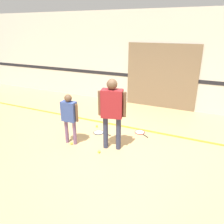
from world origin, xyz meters
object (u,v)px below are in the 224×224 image
person_student_left (69,114)px  tennis_ball_stray_right (74,126)px  tennis_ball_stray_left (71,143)px  racket_spare_on_floor (99,133)px  racket_second_spare (140,132)px  person_instructor (112,107)px  tennis_ball_near_instructor (99,152)px  tennis_ball_by_spare_racket (97,126)px

person_student_left → tennis_ball_stray_right: size_ratio=18.71×
tennis_ball_stray_left → racket_spare_on_floor: bearing=69.0°
racket_second_spare → tennis_ball_stray_left: bearing=-99.4°
person_instructor → racket_second_spare: bearing=56.9°
tennis_ball_near_instructor → tennis_ball_stray_right: bearing=144.6°
person_instructor → tennis_ball_near_instructor: person_instructor is taller
person_student_left → person_instructor: bearing=9.7°
racket_spare_on_floor → tennis_ball_stray_left: 0.88m
racket_second_spare → tennis_ball_by_spare_racket: 1.24m
tennis_ball_by_spare_racket → tennis_ball_stray_left: size_ratio=1.00×
tennis_ball_near_instructor → tennis_ball_stray_right: same height
tennis_ball_stray_right → person_instructor: bearing=-22.3°
tennis_ball_near_instructor → tennis_ball_stray_left: bearing=175.5°
person_instructor → person_student_left: (-1.00, -0.20, -0.25)m
person_student_left → tennis_ball_stray_right: (-0.49, 0.82, -0.73)m
racket_spare_on_floor → tennis_ball_by_spare_racket: (-0.23, 0.29, 0.02)m
tennis_ball_stray_left → person_student_left: bearing=125.5°
racket_spare_on_floor → tennis_ball_near_instructor: tennis_ball_near_instructor is taller
tennis_ball_by_spare_racket → tennis_ball_stray_left: 1.12m
tennis_ball_stray_right → racket_second_spare: bearing=12.9°
person_student_left → racket_spare_on_floor: person_student_left is taller
person_student_left → racket_second_spare: (1.35, 1.24, -0.75)m
person_instructor → racket_spare_on_floor: size_ratio=3.14×
person_instructor → tennis_ball_by_spare_racket: size_ratio=24.85×
racket_second_spare → tennis_ball_by_spare_racket: tennis_ball_by_spare_racket is taller
person_instructor → racket_second_spare: person_instructor is taller
tennis_ball_stray_left → tennis_ball_near_instructor: bearing=-4.5°
tennis_ball_stray_left → tennis_ball_stray_right: same height
tennis_ball_by_spare_racket → tennis_ball_stray_right: (-0.61, -0.25, 0.00)m
person_instructor → tennis_ball_stray_left: 1.39m
tennis_ball_near_instructor → person_student_left: bearing=171.8°
person_instructor → racket_spare_on_floor: bearing=124.5°
person_instructor → racket_second_spare: 1.48m
person_instructor → tennis_ball_near_instructor: bearing=-131.9°
racket_second_spare → tennis_ball_stray_left: 1.84m
person_student_left → tennis_ball_near_instructor: size_ratio=18.71×
racket_second_spare → tennis_ball_stray_right: size_ratio=7.37×
tennis_ball_stray_right → tennis_ball_by_spare_racket: bearing=21.9°
person_student_left → tennis_ball_by_spare_racket: 1.30m
racket_second_spare → tennis_ball_stray_left: tennis_ball_stray_left is taller
racket_spare_on_floor → tennis_ball_stray_right: bearing=-179.6°
tennis_ball_by_spare_racket → racket_second_spare: bearing=8.1°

